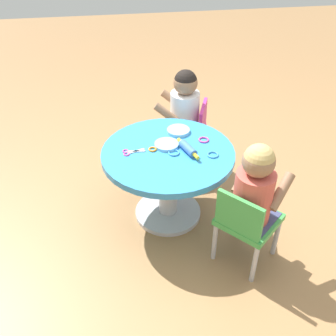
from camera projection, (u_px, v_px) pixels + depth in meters
ground_plane at (168, 213)px, 2.66m from camera, size 10.00×10.00×0.00m
craft_table at (168, 169)px, 2.44m from camera, size 0.81×0.81×0.51m
child_chair_left at (246, 222)px, 2.16m from camera, size 0.42×0.42×0.54m
seated_child_left at (255, 186)px, 2.05m from camera, size 0.43×0.44×0.51m
child_chair_right at (189, 132)px, 2.93m from camera, size 0.39×0.39×0.54m
seated_child_right at (184, 104)px, 2.80m from camera, size 0.37×0.42×0.51m
rolling_pin at (188, 148)px, 2.33m from camera, size 0.22×0.10×0.05m
craft_scissors at (130, 152)px, 2.34m from camera, size 0.08×0.14×0.01m
playdough_blob_0 at (167, 144)px, 2.40m from camera, size 0.15×0.15×0.02m
playdough_blob_1 at (178, 131)px, 2.53m from camera, size 0.15×0.15×0.02m
cookie_cutter_0 at (204, 140)px, 2.45m from camera, size 0.07×0.07×0.01m
cookie_cutter_1 at (213, 155)px, 2.31m from camera, size 0.07×0.07×0.01m
cookie_cutter_2 at (153, 149)px, 2.36m from camera, size 0.05×0.05×0.01m
cookie_cutter_3 at (174, 153)px, 2.33m from camera, size 0.07×0.07×0.01m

